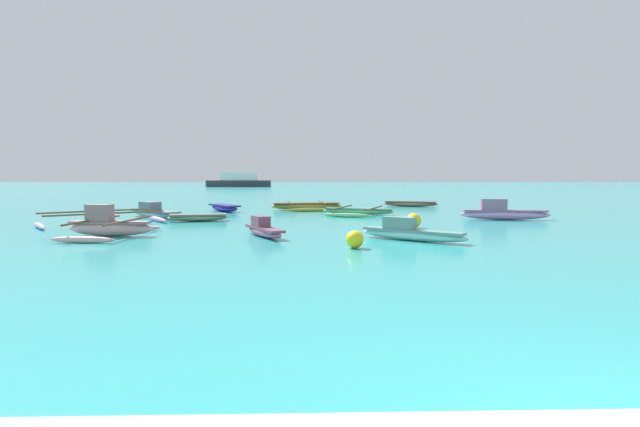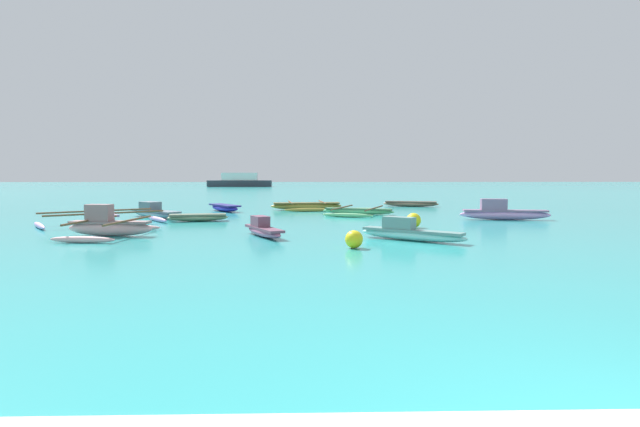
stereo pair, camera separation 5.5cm
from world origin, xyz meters
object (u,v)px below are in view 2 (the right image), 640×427
object	(u,v)px
moored_boat_4	(409,232)
moored_boat_8	(102,218)
moored_boat_0	(198,217)
moored_boat_3	(225,208)
moored_boat_7	(109,226)
mooring_buoy_1	(354,239)
moored_boat_2	(503,212)
distant_ferry	(240,181)
moored_boat_10	(263,229)
moored_boat_5	(411,204)
moored_boat_1	(358,211)
mooring_buoy_2	(414,220)
moored_boat_6	(307,206)
moored_boat_9	(154,212)

from	to	relation	value
moored_boat_4	moored_boat_8	world-z (taller)	moored_boat_4
moored_boat_0	moored_boat_3	size ratio (longest dim) A/B	0.97
moored_boat_7	mooring_buoy_1	size ratio (longest dim) A/B	7.55
moored_boat_2	distant_ferry	xyz separation A→B (m)	(-19.11, 56.71, 0.56)
moored_boat_0	moored_boat_3	world-z (taller)	moored_boat_3
moored_boat_10	mooring_buoy_1	world-z (taller)	moored_boat_10
moored_boat_7	moored_boat_5	bearing A→B (deg)	54.06
moored_boat_0	moored_boat_7	size ratio (longest dim) A/B	0.71
moored_boat_1	moored_boat_3	distance (m)	7.26
moored_boat_1	moored_boat_8	xyz separation A→B (m)	(-10.65, -4.81, 0.09)
moored_boat_4	moored_boat_2	bearing A→B (deg)	88.12
moored_boat_0	moored_boat_7	xyz separation A→B (m)	(-1.78, -5.00, 0.16)
moored_boat_2	moored_boat_7	xyz separation A→B (m)	(-14.97, -5.33, 0.01)
moored_boat_7	mooring_buoy_2	size ratio (longest dim) A/B	6.67
moored_boat_6	moored_boat_9	world-z (taller)	moored_boat_9
moored_boat_3	moored_boat_6	bearing A→B (deg)	70.05
mooring_buoy_2	distant_ferry	world-z (taller)	distant_ferry
moored_boat_9	mooring_buoy_1	bearing A→B (deg)	-6.48
mooring_buoy_2	distant_ferry	size ratio (longest dim) A/B	0.06
moored_boat_9	moored_boat_3	bearing A→B (deg)	97.99
moored_boat_0	moored_boat_7	distance (m)	5.31
distant_ferry	moored_boat_2	bearing A→B (deg)	-71.38
moored_boat_4	moored_boat_10	distance (m)	4.63
moored_boat_0	mooring_buoy_1	size ratio (longest dim) A/B	5.38
moored_boat_5	moored_boat_8	xyz separation A→B (m)	(-14.48, -10.54, 0.06)
moored_boat_2	moored_boat_7	world-z (taller)	moored_boat_7
moored_boat_8	mooring_buoy_2	distance (m)	12.17
moored_boat_6	moored_boat_1	bearing A→B (deg)	-57.65
moored_boat_1	moored_boat_5	world-z (taller)	moored_boat_1
moored_boat_0	moored_boat_10	size ratio (longest dim) A/B	1.02
moored_boat_8	moored_boat_7	bearing A→B (deg)	-10.25
moored_boat_10	mooring_buoy_1	distance (m)	3.76
moored_boat_2	moored_boat_6	size ratio (longest dim) A/B	0.96
moored_boat_4	moored_boat_10	size ratio (longest dim) A/B	1.18
moored_boat_3	moored_boat_9	size ratio (longest dim) A/B	0.89
moored_boat_7	moored_boat_10	distance (m)	5.01
moored_boat_1	moored_boat_9	size ratio (longest dim) A/B	1.50
moored_boat_8	mooring_buoy_2	bearing A→B (deg)	47.88
moored_boat_4	moored_boat_7	bearing A→B (deg)	-150.26
moored_boat_3	moored_boat_8	bearing A→B (deg)	-62.20
moored_boat_1	moored_boat_10	size ratio (longest dim) A/B	1.78
moored_boat_3	moored_boat_9	distance (m)	4.54
moored_boat_1	moored_boat_3	xyz separation A→B (m)	(-6.95, 2.09, 0.04)
moored_boat_2	mooring_buoy_1	xyz separation A→B (m)	(-7.29, -8.19, -0.08)
moored_boat_1	moored_boat_10	bearing A→B (deg)	-93.94
moored_boat_3	moored_boat_7	size ratio (longest dim) A/B	0.74
moored_boat_3	mooring_buoy_1	bearing A→B (deg)	-11.06
moored_boat_5	distant_ferry	xyz separation A→B (m)	(-16.91, 47.84, 0.70)
moored_boat_4	moored_boat_6	bearing A→B (deg)	141.14
moored_boat_1	moored_boat_3	world-z (taller)	moored_boat_3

